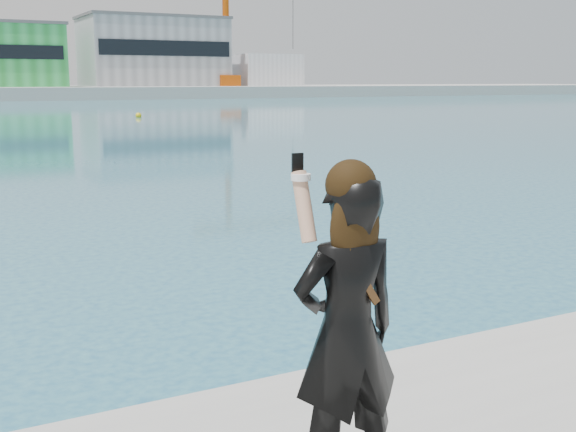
% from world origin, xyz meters
% --- Properties ---
extents(warehouse_grey_right, '(25.50, 15.35, 12.50)m').
position_xyz_m(warehouse_grey_right, '(40.00, 127.98, 8.26)').
color(warehouse_grey_right, gray).
rests_on(warehouse_grey_right, far_quay).
extents(ancillary_shed, '(12.00, 10.00, 6.00)m').
position_xyz_m(ancillary_shed, '(62.00, 126.00, 5.00)').
color(ancillary_shed, silver).
rests_on(ancillary_shed, far_quay).
extents(dock_crane, '(23.00, 4.00, 24.00)m').
position_xyz_m(dock_crane, '(53.20, 122.00, 15.07)').
color(dock_crane, '#C84D0B').
rests_on(dock_crane, far_quay).
extents(flagpole_right, '(1.28, 0.16, 8.00)m').
position_xyz_m(flagpole_right, '(22.09, 121.00, 6.54)').
color(flagpole_right, silver).
rests_on(flagpole_right, far_quay).
extents(buoy_near, '(0.50, 0.50, 0.50)m').
position_xyz_m(buoy_near, '(15.73, 56.43, 0.00)').
color(buoy_near, yellow).
rests_on(buoy_near, ground).
extents(woman, '(0.68, 0.46, 1.92)m').
position_xyz_m(woman, '(0.15, -0.57, 1.77)').
color(woman, black).
rests_on(woman, near_quay).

